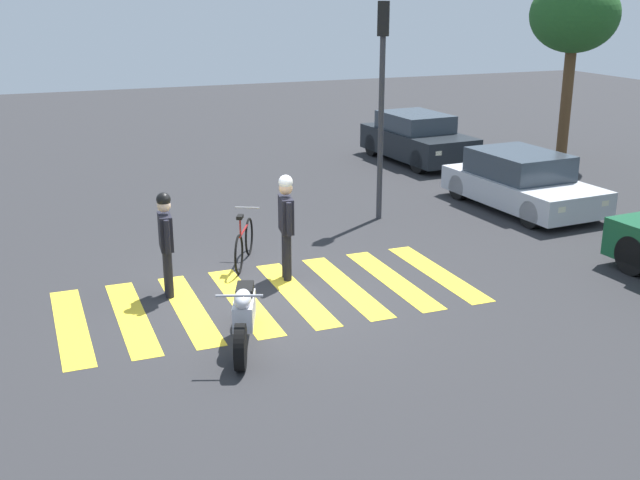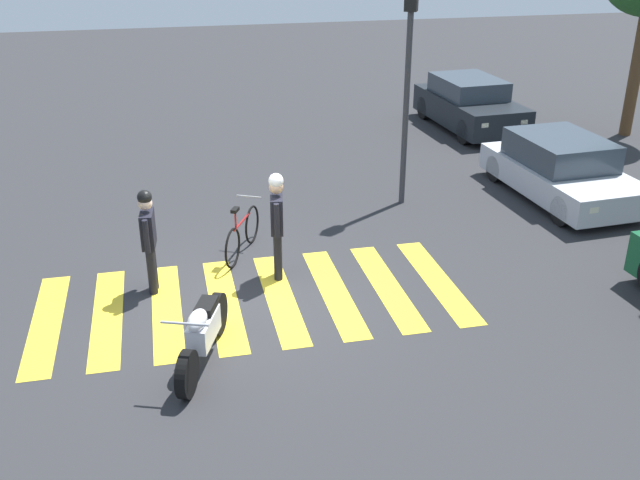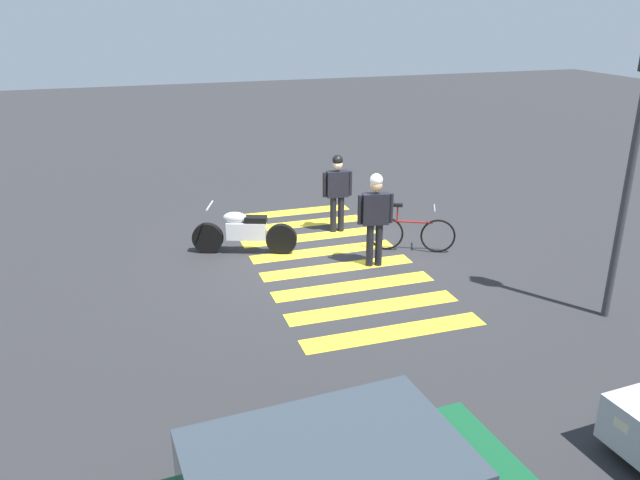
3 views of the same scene
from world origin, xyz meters
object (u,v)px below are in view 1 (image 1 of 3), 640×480
officer_on_foot (166,237)px  officer_by_motorcycle (286,219)px  leaning_bicycle (244,243)px  car_silver_sedan (521,182)px  car_black_suv (417,139)px  traffic_light_pole (382,78)px  police_motorcycle (244,314)px

officer_on_foot → officer_by_motorcycle: officer_by_motorcycle is taller
leaning_bicycle → car_silver_sedan: bearing=101.1°
leaning_bicycle → car_silver_sedan: 7.20m
officer_by_motorcycle → car_black_suv: size_ratio=0.47×
traffic_light_pole → officer_by_motorcycle: bearing=-47.9°
car_black_suv → car_silver_sedan: size_ratio=0.99×
police_motorcycle → leaning_bicycle: bearing=163.9°
leaning_bicycle → traffic_light_pole: (-1.82, 3.63, 2.69)m
leaning_bicycle → car_black_suv: (-6.88, 7.30, 0.28)m
leaning_bicycle → officer_by_motorcycle: bearing=24.6°
police_motorcycle → car_black_suv: car_black_suv is taller
car_silver_sedan → police_motorcycle: bearing=-59.6°
leaning_bicycle → car_black_suv: car_black_suv is taller
leaning_bicycle → officer_on_foot: size_ratio=0.91×
police_motorcycle → traffic_light_pole: size_ratio=0.45×
police_motorcycle → leaning_bicycle: 3.45m
police_motorcycle → officer_by_motorcycle: size_ratio=1.11×
officer_on_foot → car_black_suv: 11.94m
police_motorcycle → officer_by_motorcycle: 2.76m
police_motorcycle → officer_on_foot: 2.40m
car_silver_sedan → leaning_bicycle: bearing=-78.9°
traffic_light_pole → leaning_bicycle: bearing=-63.4°
car_silver_sedan → traffic_light_pole: bearing=-97.1°
leaning_bicycle → officer_by_motorcycle: 1.33m
police_motorcycle → traffic_light_pole: bearing=138.2°
officer_on_foot → car_silver_sedan: (-2.46, 8.67, -0.40)m
leaning_bicycle → officer_on_foot: officer_on_foot is taller
officer_by_motorcycle → traffic_light_pole: bearing=132.1°
car_black_suv → traffic_light_pole: traffic_light_pole is taller
officer_on_foot → car_black_suv: bearing=131.7°
car_silver_sedan → traffic_light_pole: traffic_light_pole is taller
car_silver_sedan → traffic_light_pole: size_ratio=0.87×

